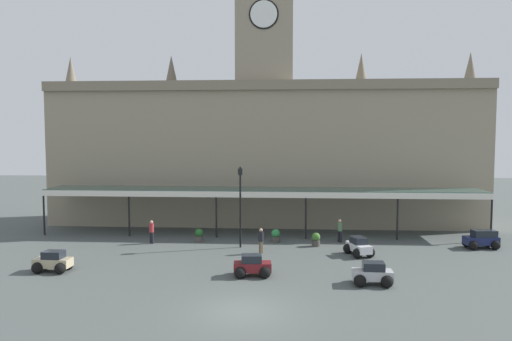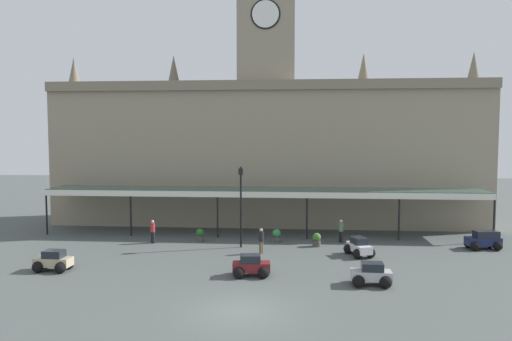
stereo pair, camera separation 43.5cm
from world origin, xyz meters
name	(u,v)px [view 2 (the right image)]	position (x,y,z in m)	size (l,w,h in m)	color
ground_plane	(239,311)	(0.00, 0.00, 0.00)	(140.00, 140.00, 0.00)	#49504D
station_building	(267,144)	(0.00, 21.66, 7.05)	(37.14, 6.34, 22.03)	gray
entrance_canopy	(263,191)	(0.00, 16.27, 3.47)	(33.98, 3.26, 3.60)	#38564C
car_navy_estate	(484,241)	(15.32, 12.69, 0.56)	(2.34, 1.71, 1.27)	#19214C
car_silver_sedan	(371,276)	(6.39, 4.14, 0.50)	(2.08, 1.57, 1.19)	#B2B5BA
car_white_sedan	(359,248)	(6.61, 10.21, 0.50)	(1.91, 2.22, 1.19)	silver
car_beige_sedan	(53,262)	(-11.30, 5.38, 0.50)	(2.08, 1.57, 1.19)	tan
car_maroon_sedan	(251,267)	(0.07, 5.25, 0.50)	(2.12, 1.63, 1.19)	maroon
pedestrian_near_entrance	(261,240)	(0.27, 10.29, 0.91)	(0.34, 0.37, 1.67)	brown
pedestrian_beside_cars	(341,230)	(5.82, 14.00, 0.91)	(0.34, 0.35, 1.67)	black
pedestrian_crossing_forecourt	(153,231)	(-7.73, 12.70, 0.91)	(0.34, 0.34, 1.67)	black
victorian_lamppost	(241,198)	(-1.24, 11.91, 3.44)	(0.30, 0.30, 5.62)	black
planter_forecourt_centre	(200,235)	(-4.44, 13.48, 0.49)	(0.60, 0.60, 0.96)	#47423D
planter_near_kerb	(317,240)	(4.00, 12.57, 0.49)	(0.60, 0.60, 0.96)	#47423D
planter_by_canopy	(277,236)	(1.16, 13.68, 0.49)	(0.60, 0.60, 0.96)	#47423D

